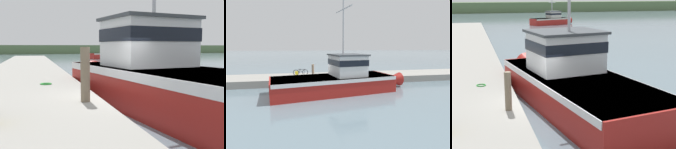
# 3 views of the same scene
# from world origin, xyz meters

# --- Properties ---
(ground_plane) EXTENTS (320.00, 320.00, 0.00)m
(ground_plane) POSITION_xyz_m (0.00, 0.00, 0.00)
(ground_plane) COLOR slate
(dock_pier) EXTENTS (4.63, 80.00, 0.72)m
(dock_pier) POSITION_xyz_m (-3.06, 0.00, 0.36)
(dock_pier) COLOR gray
(dock_pier) RESTS_ON ground_plane
(far_shoreline) EXTENTS (180.00, 5.00, 2.66)m
(far_shoreline) POSITION_xyz_m (30.00, 79.49, 1.33)
(far_shoreline) COLOR #567047
(far_shoreline) RESTS_ON ground_plane
(fishing_boat_main) EXTENTS (5.53, 12.69, 8.39)m
(fishing_boat_main) POSITION_xyz_m (1.91, 1.53, 1.16)
(fishing_boat_main) COLOR maroon
(fishing_boat_main) RESTS_ON ground_plane
(boat_blue_far) EXTENTS (7.50, 4.18, 4.02)m
(boat_blue_far) POSITION_xyz_m (10.51, 41.91, 0.81)
(boat_blue_far) COLOR #AD231E
(boat_blue_far) RESTS_ON ground_plane
(mooring_post) EXTENTS (0.26, 0.26, 1.48)m
(mooring_post) POSITION_xyz_m (-1.28, -0.59, 1.46)
(mooring_post) COLOR #756651
(mooring_post) RESTS_ON dock_pier
(hose_coil) EXTENTS (0.45, 0.45, 0.05)m
(hose_coil) POSITION_xyz_m (-2.15, 3.27, 0.74)
(hose_coil) COLOR green
(hose_coil) RESTS_ON dock_pier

